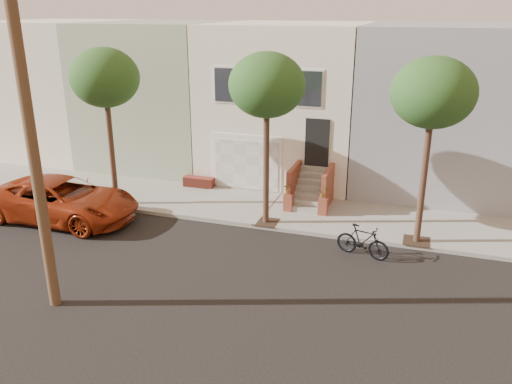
% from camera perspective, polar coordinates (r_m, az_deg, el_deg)
% --- Properties ---
extents(ground, '(90.00, 90.00, 0.00)m').
position_cam_1_polar(ground, '(16.85, -6.15, -8.27)').
color(ground, black).
rests_on(ground, ground).
extents(sidewalk, '(40.00, 3.70, 0.15)m').
position_cam_1_polar(sidewalk, '(21.35, -0.34, -1.72)').
color(sidewalk, gray).
rests_on(sidewalk, ground).
extents(house_row, '(33.10, 11.70, 7.00)m').
position_cam_1_polar(house_row, '(25.83, 3.80, 10.23)').
color(house_row, silver).
rests_on(house_row, sidewalk).
extents(tree_left, '(2.70, 2.57, 6.30)m').
position_cam_1_polar(tree_left, '(21.19, -16.26, 11.84)').
color(tree_left, '#2D2116').
rests_on(tree_left, sidewalk).
extents(tree_mid, '(2.70, 2.57, 6.30)m').
position_cam_1_polar(tree_mid, '(18.38, 1.19, 11.52)').
color(tree_mid, '#2D2116').
rests_on(tree_mid, sidewalk).
extents(tree_right, '(2.70, 2.57, 6.30)m').
position_cam_1_polar(tree_right, '(17.60, 18.86, 10.13)').
color(tree_right, '#2D2116').
rests_on(tree_right, sidewalk).
extents(pickup_truck, '(5.99, 2.79, 1.66)m').
position_cam_1_polar(pickup_truck, '(21.41, -20.50, -0.80)').
color(pickup_truck, maroon).
rests_on(pickup_truck, ground).
extents(motorcycle, '(1.90, 0.97, 1.10)m').
position_cam_1_polar(motorcycle, '(17.61, 11.62, -5.30)').
color(motorcycle, black).
rests_on(motorcycle, ground).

